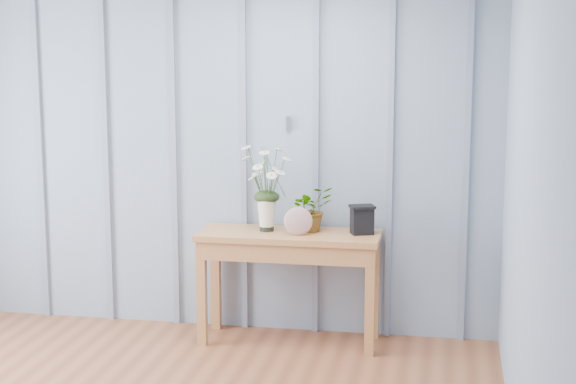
% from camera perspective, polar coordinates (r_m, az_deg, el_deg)
% --- Properties ---
extents(room_shell, '(4.00, 4.50, 2.50)m').
position_cam_1_polar(room_shell, '(4.81, -9.56, 9.48)').
color(room_shell, '#8A9BB1').
rests_on(room_shell, ground).
extents(sideboard, '(1.20, 0.45, 0.75)m').
position_cam_1_polar(sideboard, '(5.86, 0.09, -3.73)').
color(sideboard, '#AF713C').
rests_on(sideboard, ground).
extents(daisy_vase, '(0.42, 0.32, 0.59)m').
position_cam_1_polar(daisy_vase, '(5.82, -1.40, 1.06)').
color(daisy_vase, black).
rests_on(daisy_vase, sideboard).
extents(spider_plant, '(0.36, 0.35, 0.30)m').
position_cam_1_polar(spider_plant, '(5.85, 1.51, -1.08)').
color(spider_plant, '#1D3214').
rests_on(spider_plant, sideboard).
extents(felt_disc_vessel, '(0.19, 0.09, 0.19)m').
position_cam_1_polar(felt_disc_vessel, '(5.72, 0.66, -1.91)').
color(felt_disc_vessel, '#8F4758').
rests_on(felt_disc_vessel, sideboard).
extents(carved_box, '(0.19, 0.17, 0.19)m').
position_cam_1_polar(carved_box, '(5.78, 4.81, -1.78)').
color(carved_box, black).
rests_on(carved_box, sideboard).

